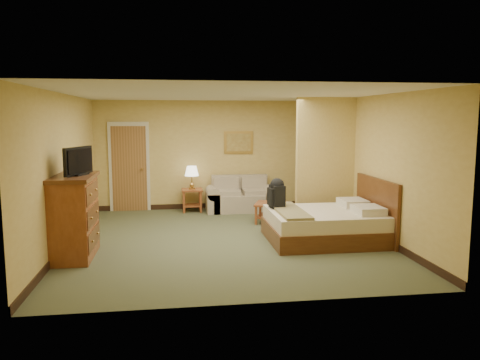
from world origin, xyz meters
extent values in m
plane|color=#4B5034|center=(0.00, 0.00, 0.00)|extent=(6.00, 6.00, 0.00)
plane|color=white|center=(0.00, 0.00, 2.60)|extent=(6.00, 6.00, 0.00)
cube|color=tan|center=(0.00, 3.00, 1.30)|extent=(5.50, 0.02, 2.60)
cube|color=tan|center=(-2.75, 0.00, 1.30)|extent=(0.02, 6.00, 2.60)
cube|color=tan|center=(2.75, 0.00, 1.30)|extent=(0.02, 6.00, 2.60)
cube|color=tan|center=(2.15, 0.93, 1.30)|extent=(1.20, 0.15, 2.60)
cube|color=beige|center=(-1.95, 2.97, 1.05)|extent=(0.94, 0.06, 2.10)
cube|color=brown|center=(-1.95, 2.96, 1.00)|extent=(0.80, 0.04, 2.00)
cylinder|color=#B28941|center=(-1.65, 2.90, 1.00)|extent=(0.04, 0.12, 0.04)
cube|color=black|center=(0.00, 2.99, 0.06)|extent=(5.50, 0.02, 0.12)
cube|color=tan|center=(0.65, 2.52, 0.20)|extent=(1.35, 0.72, 0.41)
cube|color=tan|center=(0.65, 2.84, 0.62)|extent=(1.35, 0.17, 0.43)
cube|color=tan|center=(-0.03, 2.52, 0.23)|extent=(0.29, 0.72, 0.45)
cube|color=tan|center=(1.33, 2.52, 0.23)|extent=(0.29, 0.72, 0.45)
cube|color=brown|center=(-0.50, 2.65, 0.51)|extent=(0.48, 0.48, 0.04)
cube|color=brown|center=(-0.50, 2.65, 0.15)|extent=(0.41, 0.41, 0.03)
cube|color=brown|center=(-0.69, 2.46, 0.25)|extent=(0.05, 0.05, 0.49)
cube|color=brown|center=(-0.31, 2.46, 0.25)|extent=(0.05, 0.05, 0.49)
cube|color=brown|center=(-0.69, 2.84, 0.25)|extent=(0.05, 0.05, 0.49)
cube|color=brown|center=(-0.31, 2.84, 0.25)|extent=(0.05, 0.05, 0.49)
cylinder|color=#B28941|center=(-0.50, 2.65, 0.55)|extent=(0.16, 0.16, 0.04)
cylinder|color=#B28941|center=(-0.50, 2.65, 0.76)|extent=(0.02, 0.02, 0.27)
cone|color=white|center=(-0.50, 2.65, 0.96)|extent=(0.33, 0.33, 0.23)
cube|color=brown|center=(1.10, 1.24, 0.40)|extent=(0.82, 0.82, 0.04)
cube|color=brown|center=(1.10, 1.24, 0.14)|extent=(0.71, 0.71, 0.03)
cube|color=brown|center=(0.83, 0.96, 0.19)|extent=(0.05, 0.05, 0.39)
cube|color=brown|center=(1.38, 1.52, 0.19)|extent=(0.05, 0.05, 0.39)
cube|color=#B78E3F|center=(0.65, 2.98, 1.60)|extent=(0.70, 0.03, 0.55)
cube|color=olive|center=(0.65, 2.96, 1.60)|extent=(0.58, 0.02, 0.43)
cube|color=brown|center=(-2.48, -0.75, 0.62)|extent=(0.57, 1.14, 1.24)
cube|color=#4D2712|center=(-2.48, -0.75, 1.28)|extent=(0.64, 1.22, 0.06)
cube|color=black|center=(-2.38, -0.75, 1.32)|extent=(0.28, 0.36, 0.03)
cube|color=black|center=(-2.38, -0.75, 1.53)|extent=(0.31, 0.69, 0.43)
cube|color=#4D2712|center=(1.75, -0.35, 0.15)|extent=(2.02, 1.62, 0.30)
cube|color=#F0E3C4|center=(1.75, -0.35, 0.43)|extent=(1.96, 1.56, 0.24)
cube|color=#4D2712|center=(2.71, -0.35, 0.56)|extent=(0.06, 1.72, 1.11)
cube|color=beige|center=(2.40, -0.70, 0.61)|extent=(0.46, 0.56, 0.14)
cube|color=beige|center=(2.40, 0.00, 0.61)|extent=(0.46, 0.56, 0.14)
cube|color=olive|center=(1.09, -0.35, 0.57)|extent=(0.46, 1.52, 0.05)
cube|color=black|center=(0.95, 0.01, 0.76)|extent=(0.26, 0.35, 0.43)
sphere|color=black|center=(0.95, 0.01, 0.97)|extent=(0.26, 0.26, 0.26)
camera|label=1|loc=(-0.91, -8.24, 2.19)|focal=35.00mm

